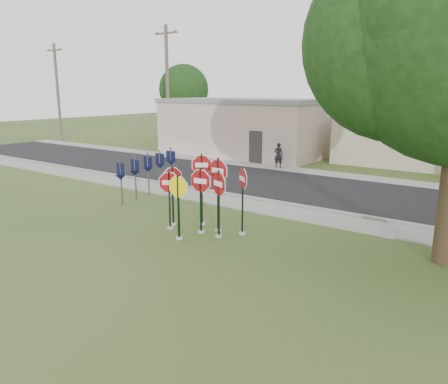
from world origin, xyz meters
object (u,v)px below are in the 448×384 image
Objects in this scene: stop_sign_center at (201,192)px; pedestrian at (278,155)px; stop_sign_left at (169,193)px; stop_sign_yellow at (178,199)px; utility_pole_near at (167,88)px.

stop_sign_center is 1.53× the size of pedestrian.
stop_sign_left is (-1.18, -0.29, -0.14)m from stop_sign_center.
stop_sign_center is 1.05× the size of stop_sign_yellow.
stop_sign_yellow reaches higher than stop_sign_left.
stop_sign_center reaches higher than pedestrian.
stop_sign_yellow is 1.19m from stop_sign_left.
stop_sign_left is at bearing 88.64° from pedestrian.
utility_pole_near reaches higher than stop_sign_yellow.
utility_pole_near is (-12.98, 13.99, 3.65)m from stop_sign_left.
stop_sign_center is at bearing 79.07° from stop_sign_yellow.
pedestrian is at bearing -4.95° from utility_pole_near.
stop_sign_center is at bearing 13.74° from stop_sign_left.
stop_sign_left is at bearing -47.13° from utility_pole_near.
utility_pole_near is at bearing 133.69° from stop_sign_yellow.
stop_sign_yellow is at bearing -46.31° from utility_pole_near.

